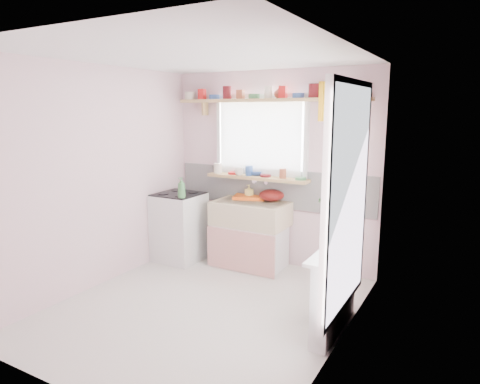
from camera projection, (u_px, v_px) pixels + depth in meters
The scene contains 19 objects.
room at pixel (298, 170), 4.56m from camera, with size 3.20×3.20×3.20m.
sink_unit at pixel (250, 234), 5.50m from camera, with size 0.95×0.65×1.11m.
cooker at pixel (179, 227), 5.75m from camera, with size 0.58×0.58×0.93m.
radiator_ledge at pixel (334, 290), 3.88m from camera, with size 0.22×0.95×0.78m.
windowsill at pixel (257, 178), 5.53m from camera, with size 1.40×0.22×0.04m, color tan.
pine_shelf at pixel (268, 100), 5.26m from camera, with size 2.52×0.24×0.04m, color tan.
shelf_crockery at pixel (267, 94), 5.26m from camera, with size 2.47×0.11×0.12m.
sill_crockery at pixel (254, 172), 5.54m from camera, with size 1.35×0.11×0.12m.
dish_tray at pixel (250, 197), 5.65m from camera, with size 0.41×0.31×0.04m, color orange.
colander at pixel (272, 195), 5.49m from camera, with size 0.33×0.33×0.15m, color #611210.
jade_plant at pixel (341, 214), 4.14m from camera, with size 0.43×0.37×0.48m, color #306D2B.
fruit_bowl at pixel (340, 233), 4.18m from camera, with size 0.31×0.31×0.08m, color silver.
herb_pot at pixel (329, 235), 3.86m from camera, with size 0.12×0.08×0.22m, color #335D25.
soap_bottle_sink at pixel (249, 192), 5.65m from camera, with size 0.08×0.08×0.18m, color #FDEB70.
sill_cup at pixel (239, 172), 5.58m from camera, with size 0.11×0.11×0.09m, color silver.
sill_bowl at pixel (256, 173), 5.60m from camera, with size 0.18×0.18×0.06m, color #3356A8.
shelf_vase at pixel (280, 92), 5.23m from camera, with size 0.15×0.15×0.16m, color #A84533.
cooker_bottle at pixel (181, 188), 5.34m from camera, with size 0.10×0.10×0.26m, color #418347.
fruit at pixel (341, 227), 4.17m from camera, with size 0.20×0.14×0.10m.
Camera 1 is at (2.33, -3.39, 2.00)m, focal length 32.00 mm.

